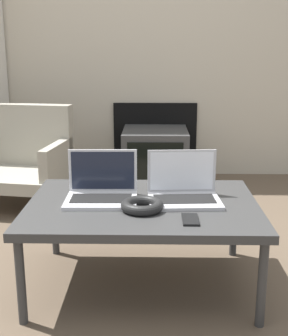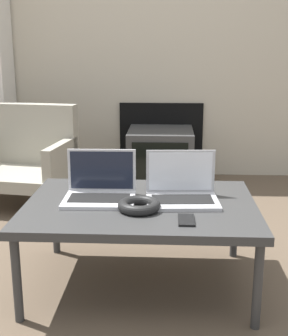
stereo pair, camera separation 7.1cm
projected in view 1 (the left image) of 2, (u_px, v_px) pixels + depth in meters
The scene contains 9 objects.
ground_plane at pixel (142, 304), 1.98m from camera, with size 14.00×14.00×0.00m, color brown.
wall_back at pixel (148, 15), 3.68m from camera, with size 7.00×0.08×2.60m.
table at pixel (143, 209), 2.05m from camera, with size 1.00×0.72×0.39m.
laptop_left at pixel (102, 190), 2.08m from camera, with size 0.32×0.24×0.21m.
laptop_right at pixel (183, 190), 2.07m from camera, with size 0.33×0.25×0.21m.
headphones at pixel (142, 205), 1.94m from camera, with size 0.18×0.18×0.04m.
phone at pixel (190, 220), 1.83m from camera, with size 0.06×0.12×0.01m.
tv at pixel (155, 157), 3.65m from camera, with size 0.50×0.52×0.43m.
armchair at pixel (18, 156), 3.18m from camera, with size 0.75×0.64×0.67m.
Camera 1 is at (0.04, -1.76, 1.06)m, focal length 50.00 mm.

